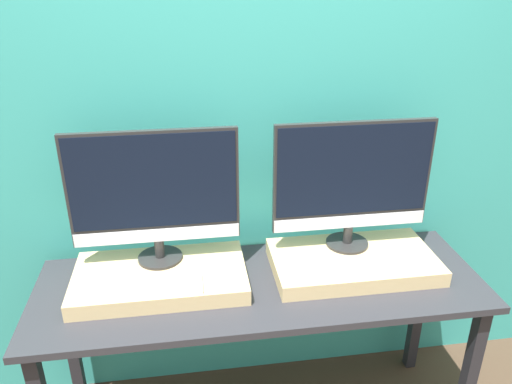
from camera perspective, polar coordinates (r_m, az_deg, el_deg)
The scene contains 8 objects.
wall_back at distance 2.16m, azimuth -0.93°, elevation 6.86°, with size 8.00×0.04×2.60m.
workbench at distance 2.11m, azimuth 0.55°, elevation -12.23°, with size 1.81×0.60×0.78m.
wooden_riser_left at distance 2.06m, azimuth -10.86°, elevation -9.58°, with size 0.68×0.38×0.07m.
monitor_left at distance 1.98m, azimuth -11.55°, elevation -0.02°, with size 0.66×0.18×0.55m.
keyboard_left at distance 1.94m, azimuth -11.04°, elevation -10.64°, with size 0.33×0.11×0.01m.
wooden_riser_right at distance 2.17m, azimuth 11.01°, elevation -7.82°, with size 0.68×0.38×0.07m.
monitor_right at distance 2.09m, azimuth 10.98°, elevation 1.32°, with size 0.66×0.18×0.55m.
keyboard_right at distance 2.05m, azimuth 12.21°, elevation -8.68°, with size 0.33×0.11×0.01m.
Camera 1 is at (-0.27, -1.37, 1.95)m, focal length 35.00 mm.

